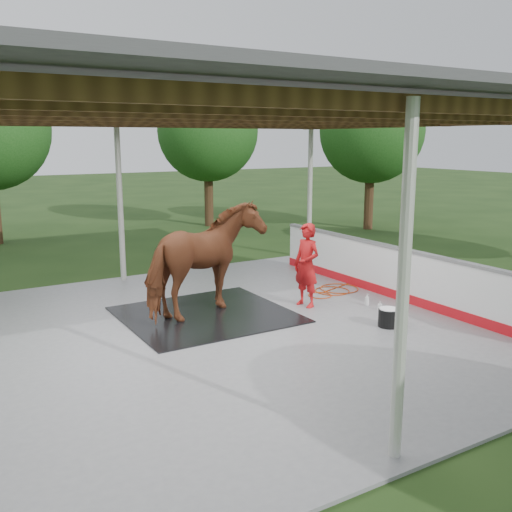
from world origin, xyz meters
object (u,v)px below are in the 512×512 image
horse (205,260)px  handler (307,265)px  dasher_board (395,274)px  wash_bucket (388,317)px

horse → handler: bearing=-124.9°
dasher_board → wash_bucket: 2.09m
dasher_board → handler: size_ratio=4.57×
handler → wash_bucket: bearing=5.1°
handler → dasher_board: bearing=65.7°
dasher_board → wash_bucket: (-1.51, -1.39, -0.36)m
dasher_board → wash_bucket: bearing=-137.5°
wash_bucket → dasher_board: bearing=42.5°
dasher_board → handler: (-2.04, 0.51, 0.33)m
handler → wash_bucket: handler is taller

